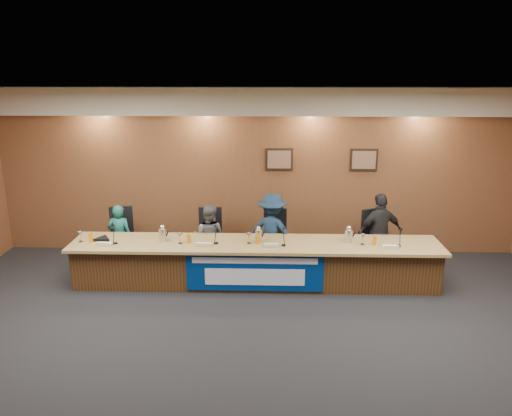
# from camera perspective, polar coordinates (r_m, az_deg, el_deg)

# --- Properties ---
(floor) EXTENTS (10.00, 10.00, 0.00)m
(floor) POSITION_cam_1_polar(r_m,az_deg,el_deg) (6.47, -0.76, -17.41)
(floor) COLOR black
(floor) RESTS_ON ground
(ceiling) EXTENTS (10.00, 8.00, 0.04)m
(ceiling) POSITION_cam_1_polar(r_m,az_deg,el_deg) (5.42, -0.88, 12.19)
(ceiling) COLOR silver
(ceiling) RESTS_ON wall_back
(wall_back) EXTENTS (10.00, 0.04, 3.20)m
(wall_back) POSITION_cam_1_polar(r_m,az_deg,el_deg) (9.60, 0.25, 4.17)
(wall_back) COLOR brown
(wall_back) RESTS_ON floor
(soffit) EXTENTS (10.00, 0.50, 0.50)m
(soffit) POSITION_cam_1_polar(r_m,az_deg,el_deg) (9.17, 0.22, 12.13)
(soffit) COLOR beige
(soffit) RESTS_ON wall_back
(dais_body) EXTENTS (6.00, 0.80, 0.70)m
(dais_body) POSITION_cam_1_polar(r_m,az_deg,el_deg) (8.43, -0.05, -6.41)
(dais_body) COLOR #482A13
(dais_body) RESTS_ON floor
(dais_top) EXTENTS (6.10, 0.95, 0.05)m
(dais_top) POSITION_cam_1_polar(r_m,az_deg,el_deg) (8.25, -0.06, -4.14)
(dais_top) COLOR olive
(dais_top) RESTS_ON dais_body
(banner) EXTENTS (2.20, 0.02, 0.65)m
(banner) POSITION_cam_1_polar(r_m,az_deg,el_deg) (8.04, -0.15, -7.34)
(banner) COLOR navy
(banner) RESTS_ON dais_body
(banner_text_upper) EXTENTS (2.00, 0.01, 0.10)m
(banner_text_upper) POSITION_cam_1_polar(r_m,az_deg,el_deg) (7.95, -0.15, -6.05)
(banner_text_upper) COLOR silver
(banner_text_upper) RESTS_ON banner
(banner_text_lower) EXTENTS (1.60, 0.01, 0.28)m
(banner_text_lower) POSITION_cam_1_polar(r_m,az_deg,el_deg) (8.06, -0.15, -7.90)
(banner_text_lower) COLOR silver
(banner_text_lower) RESTS_ON banner
(wall_photo_left) EXTENTS (0.52, 0.04, 0.42)m
(wall_photo_left) POSITION_cam_1_polar(r_m,az_deg,el_deg) (9.52, 2.66, 5.58)
(wall_photo_left) COLOR black
(wall_photo_left) RESTS_ON wall_back
(wall_photo_right) EXTENTS (0.52, 0.04, 0.42)m
(wall_photo_right) POSITION_cam_1_polar(r_m,az_deg,el_deg) (9.68, 12.22, 5.41)
(wall_photo_right) COLOR black
(wall_photo_right) RESTS_ON wall_back
(panelist_a) EXTENTS (0.45, 0.30, 1.20)m
(panelist_a) POSITION_cam_1_polar(r_m,az_deg,el_deg) (9.31, -15.28, -3.19)
(panelist_a) COLOR #165A52
(panelist_a) RESTS_ON floor
(panelist_b) EXTENTS (0.67, 0.57, 1.20)m
(panelist_b) POSITION_cam_1_polar(r_m,az_deg,el_deg) (8.97, -5.39, -3.37)
(panelist_b) COLOR #545459
(panelist_b) RESTS_ON floor
(panelist_c) EXTENTS (1.04, 0.80, 1.42)m
(panelist_c) POSITION_cam_1_polar(r_m,az_deg,el_deg) (8.87, 1.87, -2.81)
(panelist_c) COLOR #11253C
(panelist_c) RESTS_ON floor
(panelist_d) EXTENTS (0.90, 0.56, 1.43)m
(panelist_d) POSITION_cam_1_polar(r_m,az_deg,el_deg) (9.07, 13.96, -2.80)
(panelist_d) COLOR black
(panelist_d) RESTS_ON floor
(office_chair_a) EXTENTS (0.58, 0.58, 0.08)m
(office_chair_a) POSITION_cam_1_polar(r_m,az_deg,el_deg) (9.44, -15.05, -3.67)
(office_chair_a) COLOR black
(office_chair_a) RESTS_ON floor
(office_chair_b) EXTENTS (0.49, 0.49, 0.08)m
(office_chair_b) POSITION_cam_1_polar(r_m,az_deg,el_deg) (9.11, -5.30, -3.89)
(office_chair_b) COLOR black
(office_chair_b) RESTS_ON floor
(office_chair_c) EXTENTS (0.58, 0.58, 0.08)m
(office_chair_c) POSITION_cam_1_polar(r_m,az_deg,el_deg) (9.04, 1.86, -3.98)
(office_chair_c) COLOR black
(office_chair_c) RESTS_ON floor
(office_chair_d) EXTENTS (0.63, 0.63, 0.08)m
(office_chair_d) POSITION_cam_1_polar(r_m,az_deg,el_deg) (9.24, 13.73, -3.99)
(office_chair_d) COLOR black
(office_chair_d) RESTS_ON floor
(nameplate_a) EXTENTS (0.24, 0.08, 0.10)m
(nameplate_a) POSITION_cam_1_polar(r_m,az_deg,el_deg) (8.43, -17.13, -3.93)
(nameplate_a) COLOR white
(nameplate_a) RESTS_ON dais_top
(microphone_a) EXTENTS (0.07, 0.07, 0.02)m
(microphone_a) POSITION_cam_1_polar(r_m,az_deg,el_deg) (8.50, -15.78, -3.89)
(microphone_a) COLOR black
(microphone_a) RESTS_ON dais_top
(juice_glass_a) EXTENTS (0.06, 0.06, 0.15)m
(juice_glass_a) POSITION_cam_1_polar(r_m,az_deg,el_deg) (8.69, -18.33, -3.23)
(juice_glass_a) COLOR orange
(juice_glass_a) RESTS_ON dais_top
(water_glass_a) EXTENTS (0.08, 0.08, 0.18)m
(water_glass_a) POSITION_cam_1_polar(r_m,az_deg,el_deg) (8.74, -19.43, -3.12)
(water_glass_a) COLOR silver
(water_glass_a) RESTS_ON dais_top
(nameplate_b) EXTENTS (0.24, 0.08, 0.10)m
(nameplate_b) POSITION_cam_1_polar(r_m,az_deg,el_deg) (8.07, -6.13, -4.17)
(nameplate_b) COLOR white
(nameplate_b) RESTS_ON dais_top
(microphone_b) EXTENTS (0.07, 0.07, 0.02)m
(microphone_b) POSITION_cam_1_polar(r_m,az_deg,el_deg) (8.22, -4.58, -4.01)
(microphone_b) COLOR black
(microphone_b) RESTS_ON dais_top
(juice_glass_b) EXTENTS (0.06, 0.06, 0.15)m
(juice_glass_b) POSITION_cam_1_polar(r_m,az_deg,el_deg) (8.27, -7.70, -3.49)
(juice_glass_b) COLOR orange
(juice_glass_b) RESTS_ON dais_top
(water_glass_b) EXTENTS (0.08, 0.08, 0.18)m
(water_glass_b) POSITION_cam_1_polar(r_m,az_deg,el_deg) (8.27, -8.67, -3.44)
(water_glass_b) COLOR silver
(water_glass_b) RESTS_ON dais_top
(nameplate_c) EXTENTS (0.24, 0.08, 0.10)m
(nameplate_c) POSITION_cam_1_polar(r_m,az_deg,el_deg) (7.99, 1.74, -4.29)
(nameplate_c) COLOR white
(nameplate_c) RESTS_ON dais_top
(microphone_c) EXTENTS (0.07, 0.07, 0.02)m
(microphone_c) POSITION_cam_1_polar(r_m,az_deg,el_deg) (8.11, 3.17, -4.26)
(microphone_c) COLOR black
(microphone_c) RESTS_ON dais_top
(juice_glass_c) EXTENTS (0.06, 0.06, 0.15)m
(juice_glass_c) POSITION_cam_1_polar(r_m,az_deg,el_deg) (8.18, 0.21, -3.58)
(juice_glass_c) COLOR orange
(juice_glass_c) RESTS_ON dais_top
(water_glass_c) EXTENTS (0.08, 0.08, 0.18)m
(water_glass_c) POSITION_cam_1_polar(r_m,az_deg,el_deg) (8.17, -0.81, -3.48)
(water_glass_c) COLOR silver
(water_glass_c) RESTS_ON dais_top
(nameplate_d) EXTENTS (0.24, 0.08, 0.10)m
(nameplate_d) POSITION_cam_1_polar(r_m,az_deg,el_deg) (8.21, 15.24, -4.30)
(nameplate_d) COLOR white
(nameplate_d) RESTS_ON dais_top
(microphone_d) EXTENTS (0.07, 0.07, 0.02)m
(microphone_d) POSITION_cam_1_polar(r_m,az_deg,el_deg) (8.40, 15.99, -4.16)
(microphone_d) COLOR black
(microphone_d) RESTS_ON dais_top
(juice_glass_d) EXTENTS (0.06, 0.06, 0.15)m
(juice_glass_d) POSITION_cam_1_polar(r_m,az_deg,el_deg) (8.33, 13.37, -3.67)
(juice_glass_d) COLOR orange
(juice_glass_d) RESTS_ON dais_top
(water_glass_d) EXTENTS (0.08, 0.08, 0.18)m
(water_glass_d) POSITION_cam_1_polar(r_m,az_deg,el_deg) (8.30, 12.09, -3.53)
(water_glass_d) COLOR silver
(water_glass_d) RESTS_ON dais_top
(carafe_left) EXTENTS (0.13, 0.13, 0.22)m
(carafe_left) POSITION_cam_1_polar(r_m,az_deg,el_deg) (8.42, -10.62, -3.04)
(carafe_left) COLOR silver
(carafe_left) RESTS_ON dais_top
(carafe_mid) EXTENTS (0.11, 0.11, 0.22)m
(carafe_mid) POSITION_cam_1_polar(r_m,az_deg,el_deg) (8.22, 0.30, -3.21)
(carafe_mid) COLOR silver
(carafe_mid) RESTS_ON dais_top
(carafe_right) EXTENTS (0.13, 0.13, 0.22)m
(carafe_right) POSITION_cam_1_polar(r_m,az_deg,el_deg) (8.36, 10.53, -3.17)
(carafe_right) COLOR silver
(carafe_right) RESTS_ON dais_top
(speakerphone) EXTENTS (0.32, 0.32, 0.05)m
(speakerphone) POSITION_cam_1_polar(r_m,az_deg,el_deg) (8.72, -17.12, -3.39)
(speakerphone) COLOR black
(speakerphone) RESTS_ON dais_top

